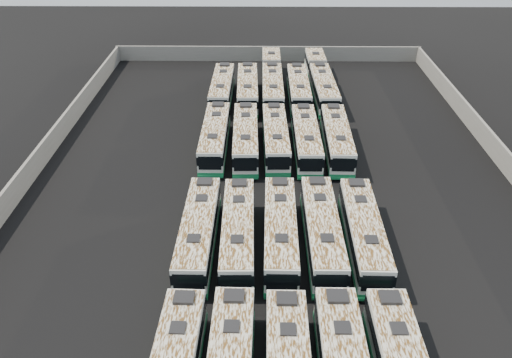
% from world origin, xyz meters
% --- Properties ---
extents(ground, '(140.00, 140.00, 0.00)m').
position_xyz_m(ground, '(0.00, 0.00, 0.00)').
color(ground, black).
rests_on(ground, ground).
extents(perimeter_wall, '(45.20, 73.20, 2.20)m').
position_xyz_m(perimeter_wall, '(0.00, 0.00, 1.10)').
color(perimeter_wall, slate).
rests_on(perimeter_wall, ground).
extents(bus_midfront_far_left, '(2.52, 11.37, 3.20)m').
position_xyz_m(bus_midfront_far_left, '(-5.66, -6.96, 1.63)').
color(bus_midfront_far_left, silver).
rests_on(bus_midfront_far_left, ground).
extents(bus_midfront_left, '(2.55, 11.26, 3.16)m').
position_xyz_m(bus_midfront_left, '(-2.69, -7.01, 1.62)').
color(bus_midfront_left, silver).
rests_on(bus_midfront_left, ground).
extents(bus_midfront_center, '(2.57, 11.38, 3.20)m').
position_xyz_m(bus_midfront_center, '(0.47, -6.89, 1.63)').
color(bus_midfront_center, silver).
rests_on(bus_midfront_center, ground).
extents(bus_midfront_right, '(2.45, 11.48, 3.23)m').
position_xyz_m(bus_midfront_right, '(3.61, -6.85, 1.65)').
color(bus_midfront_right, silver).
rests_on(bus_midfront_right, ground).
extents(bus_midfront_far_right, '(2.60, 11.36, 3.19)m').
position_xyz_m(bus_midfront_far_right, '(6.71, -6.98, 1.63)').
color(bus_midfront_far_right, silver).
rests_on(bus_midfront_far_right, ground).
extents(bus_midback_far_left, '(2.45, 11.47, 3.23)m').
position_xyz_m(bus_midback_far_left, '(-5.66, 8.38, 1.65)').
color(bus_midback_far_left, silver).
rests_on(bus_midback_far_left, ground).
extents(bus_midback_left, '(2.70, 11.56, 3.24)m').
position_xyz_m(bus_midback_left, '(-2.55, 8.19, 1.66)').
color(bus_midback_left, silver).
rests_on(bus_midback_left, ground).
extents(bus_midback_center, '(2.65, 11.31, 3.17)m').
position_xyz_m(bus_midback_center, '(0.48, 8.37, 1.62)').
color(bus_midback_center, silver).
rests_on(bus_midback_center, ground).
extents(bus_midback_right, '(2.43, 11.35, 3.19)m').
position_xyz_m(bus_midback_right, '(3.55, 8.12, 1.63)').
color(bus_midback_right, silver).
rests_on(bus_midback_right, ground).
extents(bus_midback_far_right, '(2.68, 11.39, 3.19)m').
position_xyz_m(bus_midback_far_right, '(6.64, 8.15, 1.63)').
color(bus_midback_far_right, silver).
rests_on(bus_midback_far_right, ground).
extents(bus_back_far_left, '(2.52, 11.37, 3.20)m').
position_xyz_m(bus_back_far_left, '(-5.80, 21.15, 1.63)').
color(bus_back_far_left, silver).
rests_on(bus_back_far_left, ground).
extents(bus_back_left, '(2.71, 11.63, 3.26)m').
position_xyz_m(bus_back_left, '(-2.65, 21.00, 1.67)').
color(bus_back_left, silver).
rests_on(bus_back_left, ground).
extents(bus_back_center, '(2.48, 18.13, 3.29)m').
position_xyz_m(bus_back_center, '(0.40, 24.09, 1.68)').
color(bus_back_center, silver).
rests_on(bus_back_center, ground).
extents(bus_back_right, '(2.39, 11.29, 3.18)m').
position_xyz_m(bus_back_right, '(3.60, 21.15, 1.63)').
color(bus_back_right, silver).
rests_on(bus_back_right, ground).
extents(bus_back_far_right, '(2.81, 18.01, 3.26)m').
position_xyz_m(bus_back_far_right, '(6.62, 24.14, 1.66)').
color(bus_back_far_right, silver).
rests_on(bus_back_far_right, ground).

